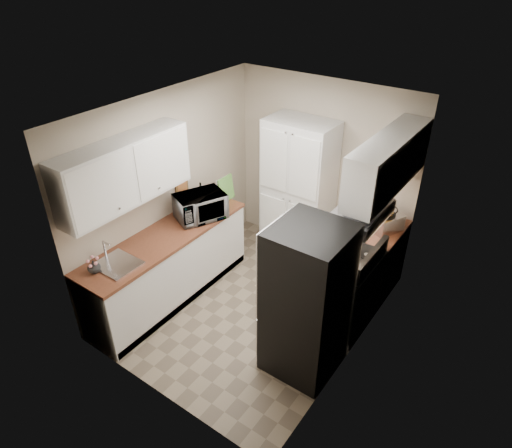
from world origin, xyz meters
name	(u,v)px	position (x,y,z in m)	size (l,w,h in m)	color
ground	(254,306)	(0.00, 0.00, 0.00)	(3.20, 3.20, 0.00)	#7A6B56
room_shell	(252,191)	(-0.02, -0.01, 1.63)	(2.64, 3.24, 2.52)	beige
pantry_cabinet	(298,191)	(-0.20, 1.32, 1.00)	(0.90, 0.55, 2.00)	silver
base_cabinet_left	(169,267)	(-0.99, -0.43, 0.44)	(0.60, 2.30, 0.88)	silver
countertop_left	(165,236)	(-0.99, -0.43, 0.90)	(0.63, 2.33, 0.04)	brown
base_cabinet_right	(371,259)	(0.99, 1.19, 0.44)	(0.60, 0.80, 0.88)	silver
countertop_right	(376,229)	(0.99, 1.19, 0.90)	(0.63, 0.83, 0.04)	brown
electric_range	(342,289)	(0.97, 0.39, 0.48)	(0.71, 0.78, 1.13)	#B7B7BC
refrigerator	(307,302)	(0.94, -0.41, 0.85)	(0.70, 0.72, 1.70)	#B7B7BC
microwave	(200,206)	(-0.91, 0.12, 1.09)	(0.60, 0.41, 0.33)	silver
wine_bottle	(201,194)	(-1.14, 0.40, 1.06)	(0.07, 0.07, 0.29)	black
flower_vase	(94,267)	(-1.08, -1.37, 0.99)	(0.14, 0.14, 0.14)	silver
cutting_board	(226,189)	(-0.94, 0.68, 1.09)	(0.02, 0.27, 0.34)	#58993E
toaster_oven	(386,222)	(1.09, 1.20, 1.02)	(0.28, 0.36, 0.21)	#A8A7AC
fruit_basket	(385,210)	(1.06, 1.20, 1.19)	(0.29, 0.29, 0.12)	orange
kitchen_mat	(288,286)	(0.14, 0.58, 0.01)	(0.46, 0.74, 0.01)	#C5BE86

